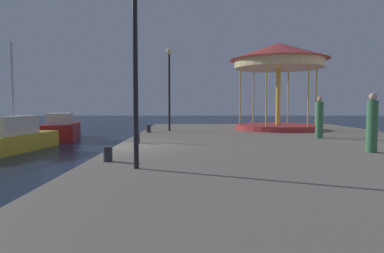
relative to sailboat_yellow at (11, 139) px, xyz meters
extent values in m
plane|color=#162338|center=(6.05, -4.17, -0.66)|extent=(120.00, 120.00, 0.00)
cube|color=gray|center=(12.80, -4.17, -0.26)|extent=(13.51, 29.03, 0.80)
cube|color=gold|center=(-0.01, -0.07, -0.23)|extent=(2.57, 6.40, 0.85)
cube|color=beige|center=(0.03, 0.20, 0.65)|extent=(1.58, 2.88, 0.90)
cylinder|color=silver|center=(0.05, 0.35, 2.46)|extent=(0.12, 0.12, 4.52)
cube|color=maroon|center=(0.12, 6.48, -0.13)|extent=(2.99, 5.33, 1.05)
cube|color=beige|center=(0.28, 5.79, 0.75)|extent=(1.80, 2.46, 0.71)
cube|color=#4C6070|center=(0.04, 6.87, 0.89)|extent=(1.14, 0.35, 0.32)
cylinder|color=#B23333|center=(14.11, 4.30, 0.29)|extent=(5.11, 5.11, 0.30)
cylinder|color=gold|center=(14.11, 4.30, 2.14)|extent=(0.28, 0.28, 3.40)
cylinder|color=#F2E099|center=(14.11, 4.30, 4.09)|extent=(5.32, 5.32, 0.50)
cone|color=#C63D38|center=(14.11, 4.30, 4.85)|extent=(5.91, 5.91, 1.02)
cylinder|color=gold|center=(16.41, 4.30, 2.14)|extent=(0.08, 0.08, 3.40)
cylinder|color=gold|center=(15.26, 6.29, 2.14)|extent=(0.08, 0.08, 3.40)
cylinder|color=gold|center=(12.95, 6.29, 2.14)|extent=(0.08, 0.08, 3.40)
cylinder|color=gold|center=(11.80, 4.30, 2.14)|extent=(0.08, 0.08, 3.40)
cylinder|color=gold|center=(12.95, 2.30, 2.14)|extent=(0.08, 0.08, 3.40)
cylinder|color=gold|center=(15.26, 2.30, 2.14)|extent=(0.08, 0.08, 3.40)
cylinder|color=black|center=(7.55, -8.52, 2.27)|extent=(0.12, 0.12, 4.25)
cylinder|color=black|center=(7.58, 3.09, 2.32)|extent=(0.12, 0.12, 4.36)
sphere|color=#F9E5B2|center=(7.58, 3.09, 4.68)|extent=(0.36, 0.36, 0.36)
cylinder|color=#2D2D33|center=(6.50, 2.14, 0.34)|extent=(0.24, 0.24, 0.40)
cylinder|color=#2D2D33|center=(6.63, -7.51, 0.34)|extent=(0.24, 0.24, 0.40)
cylinder|color=#2D2D33|center=(6.70, -3.14, 0.34)|extent=(0.24, 0.24, 0.40)
cylinder|color=#387247|center=(14.64, -1.10, 0.96)|extent=(0.34, 0.34, 1.64)
sphere|color=tan|center=(14.64, -1.10, 1.91)|extent=(0.24, 0.24, 0.24)
cylinder|color=#387247|center=(14.59, -5.74, 0.97)|extent=(0.34, 0.34, 1.65)
sphere|color=tan|center=(14.59, -5.74, 1.91)|extent=(0.24, 0.24, 0.24)
camera|label=1|loc=(8.88, -16.63, 1.66)|focal=32.21mm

